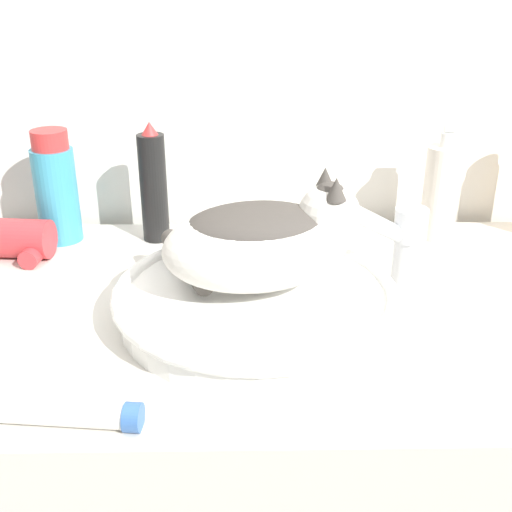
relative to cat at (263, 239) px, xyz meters
name	(u,v)px	position (x,y,z in m)	size (l,w,h in m)	color
wall_back	(272,31)	(0.03, 0.40, 0.23)	(8.00, 0.05, 2.40)	silver
sink_basin	(256,299)	(-0.01, 0.00, -0.09)	(0.40, 0.40, 0.05)	white
cat	(263,239)	(0.00, 0.00, 0.00)	(0.29, 0.24, 0.15)	silver
faucet	(403,244)	(0.21, 0.08, -0.04)	(0.13, 0.07, 0.15)	silver
hairspray_can_black	(153,186)	(-0.18, 0.28, -0.02)	(0.05, 0.05, 0.21)	black
soap_pump_bottle	(440,192)	(0.32, 0.28, -0.03)	(0.06, 0.06, 0.20)	silver
mouthwash_bottle	(56,189)	(-0.35, 0.28, -0.02)	(0.07, 0.07, 0.20)	teal
cream_tube	(64,413)	(-0.22, -0.23, -0.10)	(0.18, 0.05, 0.03)	silver
hair_dryer	(11,239)	(-0.42, 0.21, -0.09)	(0.16, 0.10, 0.07)	#C63338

